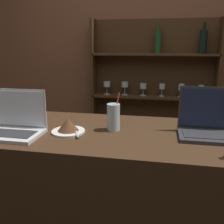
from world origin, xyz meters
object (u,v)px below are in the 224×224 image
(cake_plate, at_px, (68,126))
(laptop_far, at_px, (208,125))
(laptop_near, at_px, (12,124))
(water_glass, at_px, (113,117))

(cake_plate, bearing_deg, laptop_far, 7.12)
(laptop_near, relative_size, cake_plate, 1.85)
(laptop_far, bearing_deg, laptop_near, -170.80)
(laptop_near, height_order, water_glass, laptop_near)
(cake_plate, bearing_deg, laptop_near, -165.61)
(water_glass, bearing_deg, laptop_far, 1.04)
(laptop_near, relative_size, water_glass, 1.60)
(water_glass, bearing_deg, laptop_near, -163.30)
(laptop_far, relative_size, cake_plate, 1.64)
(laptop_near, xyz_separation_m, cake_plate, (0.29, 0.07, -0.02))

